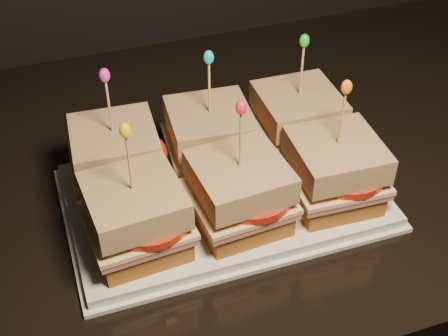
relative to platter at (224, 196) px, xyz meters
name	(u,v)px	position (x,y,z in m)	size (l,w,h in m)	color
granite_slab	(142,181)	(-0.09, 0.09, -0.03)	(2.22, 0.67, 0.03)	black
platter	(224,196)	(0.00, 0.00, 0.00)	(0.38, 0.23, 0.02)	white
platter_rim	(224,200)	(0.00, 0.00, -0.01)	(0.39, 0.24, 0.01)	white
sandwich_0_bread_bot	(119,177)	(-0.12, 0.05, 0.02)	(0.10, 0.10, 0.03)	brown
sandwich_0_ham	(118,166)	(-0.12, 0.05, 0.04)	(0.11, 0.10, 0.01)	#B7584D
sandwich_0_cheese	(117,161)	(-0.12, 0.05, 0.05)	(0.11, 0.10, 0.01)	beige
sandwich_0_tomato	(127,157)	(-0.11, 0.05, 0.05)	(0.10, 0.10, 0.01)	red
sandwich_0_bread_top	(114,142)	(-0.12, 0.05, 0.08)	(0.10, 0.10, 0.03)	brown
sandwich_0_pick	(110,110)	(-0.12, 0.05, 0.12)	(0.00, 0.00, 0.09)	tan
sandwich_0_frill	(105,75)	(-0.12, 0.05, 0.17)	(0.01, 0.01, 0.02)	#D224A7
sandwich_1_bread_bot	(211,157)	(0.00, 0.05, 0.02)	(0.10, 0.10, 0.03)	brown
sandwich_1_ham	(210,146)	(0.00, 0.05, 0.04)	(0.11, 0.10, 0.01)	#B7584D
sandwich_1_cheese	(210,142)	(0.00, 0.05, 0.05)	(0.11, 0.10, 0.01)	beige
sandwich_1_tomato	(221,138)	(0.01, 0.05, 0.05)	(0.10, 0.10, 0.01)	red
sandwich_1_bread_top	(210,123)	(0.00, 0.05, 0.08)	(0.10, 0.10, 0.03)	brown
sandwich_1_pick	(209,91)	(0.00, 0.05, 0.12)	(0.00, 0.00, 0.09)	tan
sandwich_1_frill	(209,57)	(0.00, 0.05, 0.17)	(0.01, 0.01, 0.02)	#0AB3C6
sandwich_2_bread_bot	(295,139)	(0.12, 0.05, 0.02)	(0.10, 0.10, 0.03)	brown
sandwich_2_ham	(296,128)	(0.12, 0.05, 0.04)	(0.11, 0.10, 0.01)	#B7584D
sandwich_2_cheese	(297,124)	(0.12, 0.05, 0.05)	(0.11, 0.10, 0.01)	beige
sandwich_2_tomato	(308,120)	(0.13, 0.05, 0.05)	(0.10, 0.10, 0.01)	red
sandwich_2_bread_top	(298,105)	(0.12, 0.05, 0.08)	(0.10, 0.10, 0.03)	brown
sandwich_2_pick	(301,74)	(0.12, 0.05, 0.12)	(0.00, 0.00, 0.09)	tan
sandwich_2_frill	(304,41)	(0.12, 0.05, 0.17)	(0.01, 0.01, 0.02)	green
sandwich_3_bread_bot	(139,236)	(-0.12, -0.05, 0.02)	(0.10, 0.10, 0.03)	brown
sandwich_3_ham	(137,225)	(-0.12, -0.05, 0.04)	(0.11, 0.10, 0.01)	#B7584D
sandwich_3_cheese	(137,220)	(-0.12, -0.05, 0.05)	(0.11, 0.10, 0.01)	beige
sandwich_3_tomato	(148,216)	(-0.11, -0.06, 0.05)	(0.10, 0.10, 0.01)	red
sandwich_3_bread_top	(134,201)	(-0.12, -0.05, 0.08)	(0.10, 0.10, 0.03)	brown
sandwich_3_pick	(130,166)	(-0.12, -0.05, 0.12)	(0.00, 0.00, 0.09)	tan
sandwich_3_frill	(125,131)	(-0.12, -0.05, 0.17)	(0.01, 0.01, 0.02)	yellow
sandwich_4_bread_bot	(239,212)	(0.00, -0.05, 0.02)	(0.10, 0.10, 0.03)	brown
sandwich_4_ham	(239,200)	(0.00, -0.05, 0.04)	(0.11, 0.10, 0.01)	#B7584D
sandwich_4_cheese	(239,196)	(0.00, -0.05, 0.05)	(0.11, 0.10, 0.01)	beige
sandwich_4_tomato	(251,192)	(0.01, -0.06, 0.05)	(0.10, 0.10, 0.01)	red
sandwich_4_bread_top	(240,177)	(0.00, -0.05, 0.08)	(0.10, 0.10, 0.03)	brown
sandwich_4_pick	(240,143)	(0.00, -0.05, 0.12)	(0.00, 0.00, 0.09)	tan
sandwich_4_frill	(241,108)	(0.00, -0.05, 0.17)	(0.01, 0.01, 0.02)	red
sandwich_5_bread_bot	(331,189)	(0.12, -0.05, 0.02)	(0.10, 0.10, 0.03)	brown
sandwich_5_ham	(333,178)	(0.12, -0.05, 0.04)	(0.11, 0.10, 0.01)	#B7584D
sandwich_5_cheese	(334,174)	(0.12, -0.05, 0.05)	(0.11, 0.10, 0.01)	beige
sandwich_5_tomato	(346,170)	(0.13, -0.06, 0.05)	(0.10, 0.10, 0.01)	red
sandwich_5_bread_top	(337,155)	(0.12, -0.05, 0.08)	(0.10, 0.10, 0.03)	brown
sandwich_5_pick	(341,122)	(0.12, -0.05, 0.12)	(0.00, 0.00, 0.09)	tan
sandwich_5_frill	(347,87)	(0.12, -0.05, 0.17)	(0.01, 0.01, 0.02)	orange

